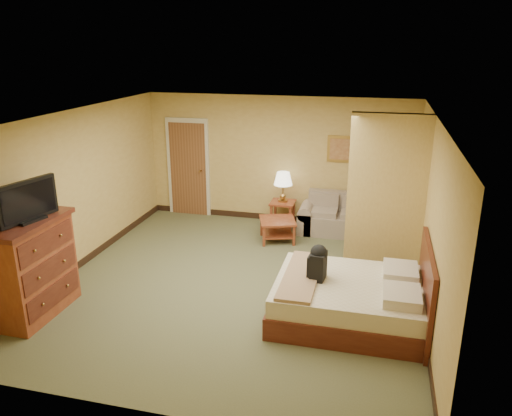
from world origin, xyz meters
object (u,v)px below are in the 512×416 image
(coffee_table, at_px, (277,225))
(dresser, at_px, (31,268))
(loveseat, at_px, (339,220))
(bed, at_px, (354,299))

(coffee_table, distance_m, dresser, 4.40)
(loveseat, bearing_deg, dresser, -132.70)
(coffee_table, relative_size, dresser, 0.59)
(bed, bearing_deg, dresser, -168.14)
(dresser, height_order, bed, dresser)
(loveseat, height_order, dresser, dresser)
(coffee_table, bearing_deg, loveseat, 31.89)
(dresser, distance_m, bed, 4.40)
(dresser, bearing_deg, bed, 11.86)
(bed, bearing_deg, loveseat, 98.56)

